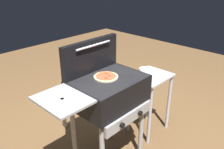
% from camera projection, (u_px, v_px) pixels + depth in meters
% --- Properties ---
extents(grill, '(0.96, 0.53, 0.90)m').
position_uv_depth(grill, '(107.00, 94.00, 2.09)').
color(grill, black).
rests_on(grill, ground_plane).
extents(grill_lid_open, '(0.63, 0.08, 0.30)m').
position_uv_depth(grill_lid_open, '(91.00, 56.00, 2.12)').
color(grill_lid_open, black).
rests_on(grill_lid_open, grill).
extents(pizza_pepperoni, '(0.21, 0.21, 0.04)m').
position_uv_depth(pizza_pepperoni, '(106.00, 77.00, 2.06)').
color(pizza_pepperoni, beige).
rests_on(pizza_pepperoni, grill).
extents(prep_table, '(0.44, 0.36, 0.71)m').
position_uv_depth(prep_table, '(149.00, 91.00, 2.64)').
color(prep_table, '#B2B2B7').
rests_on(prep_table, ground_plane).
extents(topping_bowl_near, '(0.10, 0.10, 0.04)m').
position_uv_depth(topping_bowl_near, '(145.00, 77.00, 2.48)').
color(topping_bowl_near, silver).
rests_on(topping_bowl_near, prep_table).
extents(topping_bowl_far, '(0.12, 0.12, 0.04)m').
position_uv_depth(topping_bowl_far, '(145.00, 70.00, 2.63)').
color(topping_bowl_far, silver).
rests_on(topping_bowl_far, prep_table).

